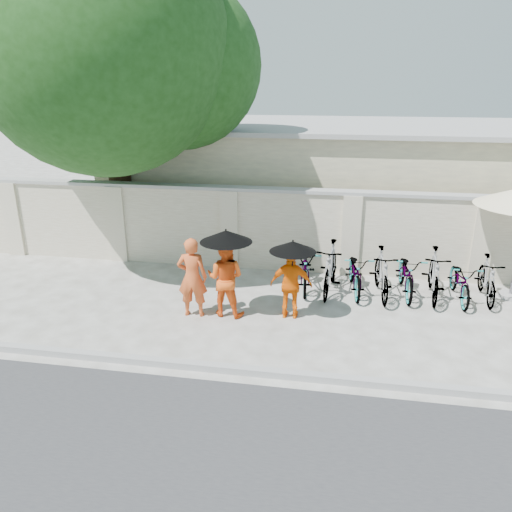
# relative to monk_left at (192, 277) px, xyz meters

# --- Properties ---
(ground) EXTENTS (80.00, 80.00, 0.00)m
(ground) POSITION_rel_monk_left_xyz_m (1.13, -0.26, -0.83)
(ground) COLOR beige
(kerb) EXTENTS (40.00, 0.16, 0.12)m
(kerb) POSITION_rel_monk_left_xyz_m (1.13, -1.96, -0.77)
(kerb) COLOR #959595
(kerb) RESTS_ON ground
(compound_wall) EXTENTS (20.00, 0.30, 2.00)m
(compound_wall) POSITION_rel_monk_left_xyz_m (2.13, 2.94, 0.17)
(compound_wall) COLOR beige
(compound_wall) RESTS_ON ground
(building_behind) EXTENTS (14.00, 6.00, 3.20)m
(building_behind) POSITION_rel_monk_left_xyz_m (3.13, 6.74, 0.77)
(building_behind) COLOR beige
(building_behind) RESTS_ON ground
(shade_tree) EXTENTS (6.70, 6.20, 8.20)m
(shade_tree) POSITION_rel_monk_left_xyz_m (-2.53, 2.71, 4.27)
(shade_tree) COLOR #382515
(shade_tree) RESTS_ON ground
(monk_left) EXTENTS (0.64, 0.45, 1.66)m
(monk_left) POSITION_rel_monk_left_xyz_m (0.00, 0.00, 0.00)
(monk_left) COLOR #D45424
(monk_left) RESTS_ON ground
(monk_center) EXTENTS (0.84, 0.69, 1.61)m
(monk_center) POSITION_rel_monk_left_xyz_m (0.65, 0.15, -0.02)
(monk_center) COLOR #EE5616
(monk_center) RESTS_ON ground
(parasol_center) EXTENTS (1.03, 1.03, 0.92)m
(parasol_center) POSITION_rel_monk_left_xyz_m (0.70, 0.07, 0.88)
(parasol_center) COLOR black
(parasol_center) RESTS_ON ground
(monk_right) EXTENTS (0.85, 0.37, 1.43)m
(monk_right) POSITION_rel_monk_left_xyz_m (1.97, 0.24, -0.11)
(monk_right) COLOR orange
(monk_right) RESTS_ON ground
(parasol_right) EXTENTS (0.91, 0.91, 0.84)m
(parasol_right) POSITION_rel_monk_left_xyz_m (1.99, 0.16, 0.72)
(parasol_right) COLOR black
(parasol_right) RESTS_ON ground
(bike_0) EXTENTS (0.80, 1.92, 0.99)m
(bike_0) POSITION_rel_monk_left_xyz_m (2.15, 1.84, -0.34)
(bike_0) COLOR gray
(bike_0) RESTS_ON ground
(bike_1) EXTENTS (0.73, 1.95, 1.14)m
(bike_1) POSITION_rel_monk_left_xyz_m (2.71, 1.68, -0.26)
(bike_1) COLOR gray
(bike_1) RESTS_ON ground
(bike_2) EXTENTS (0.81, 1.86, 0.95)m
(bike_2) POSITION_rel_monk_left_xyz_m (3.27, 1.77, -0.35)
(bike_2) COLOR gray
(bike_2) RESTS_ON ground
(bike_3) EXTENTS (0.65, 1.82, 1.07)m
(bike_3) POSITION_rel_monk_left_xyz_m (3.83, 1.64, -0.29)
(bike_3) COLOR gray
(bike_3) RESTS_ON ground
(bike_4) EXTENTS (0.70, 1.85, 0.96)m
(bike_4) POSITION_rel_monk_left_xyz_m (4.39, 1.85, -0.35)
(bike_4) COLOR gray
(bike_4) RESTS_ON ground
(bike_5) EXTENTS (0.65, 1.85, 1.09)m
(bike_5) POSITION_rel_monk_left_xyz_m (4.96, 1.73, -0.28)
(bike_5) COLOR gray
(bike_5) RESTS_ON ground
(bike_6) EXTENTS (0.63, 1.69, 0.88)m
(bike_6) POSITION_rel_monk_left_xyz_m (5.52, 1.72, -0.39)
(bike_6) COLOR gray
(bike_6) RESTS_ON ground
(bike_7) EXTENTS (0.52, 1.63, 0.97)m
(bike_7) POSITION_rel_monk_left_xyz_m (6.08, 1.81, -0.34)
(bike_7) COLOR gray
(bike_7) RESTS_ON ground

